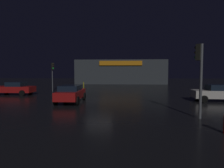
# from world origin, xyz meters

# --- Properties ---
(ground_plane) EXTENTS (120.00, 120.00, 0.00)m
(ground_plane) POSITION_xyz_m (0.00, 0.00, 0.00)
(ground_plane) COLOR black
(store_building) EXTENTS (20.05, 7.82, 5.33)m
(store_building) POSITION_xyz_m (1.86, 26.58, 2.67)
(store_building) COLOR #33383D
(store_building) RESTS_ON ground
(traffic_signal_main) EXTENTS (0.42, 0.42, 3.91)m
(traffic_signal_main) POSITION_xyz_m (-7.27, 7.53, 2.97)
(traffic_signal_main) COLOR #595B60
(traffic_signal_main) RESTS_ON ground
(traffic_signal_opposite) EXTENTS (0.42, 0.42, 4.28)m
(traffic_signal_opposite) POSITION_xyz_m (6.64, -6.78, 2.98)
(traffic_signal_opposite) COLOR #595B60
(traffic_signal_opposite) RESTS_ON ground
(car_near) EXTENTS (2.05, 4.33, 1.52)m
(car_near) POSITION_xyz_m (-2.29, -1.55, 0.81)
(car_near) COLOR #A51414
(car_near) RESTS_ON ground
(car_far) EXTENTS (4.64, 2.09, 1.51)m
(car_far) POSITION_xyz_m (-10.39, 3.56, 0.77)
(car_far) COLOR #A51414
(car_far) RESTS_ON ground
(car_crossing) EXTENTS (4.18, 2.12, 1.53)m
(car_crossing) POSITION_xyz_m (10.86, -0.15, 0.79)
(car_crossing) COLOR silver
(car_crossing) RESTS_ON ground
(bollard_kerb_a) EXTENTS (0.11, 0.11, 1.26)m
(bollard_kerb_a) POSITION_xyz_m (-3.23, 8.58, 0.63)
(bollard_kerb_a) COLOR gold
(bollard_kerb_a) RESTS_ON ground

